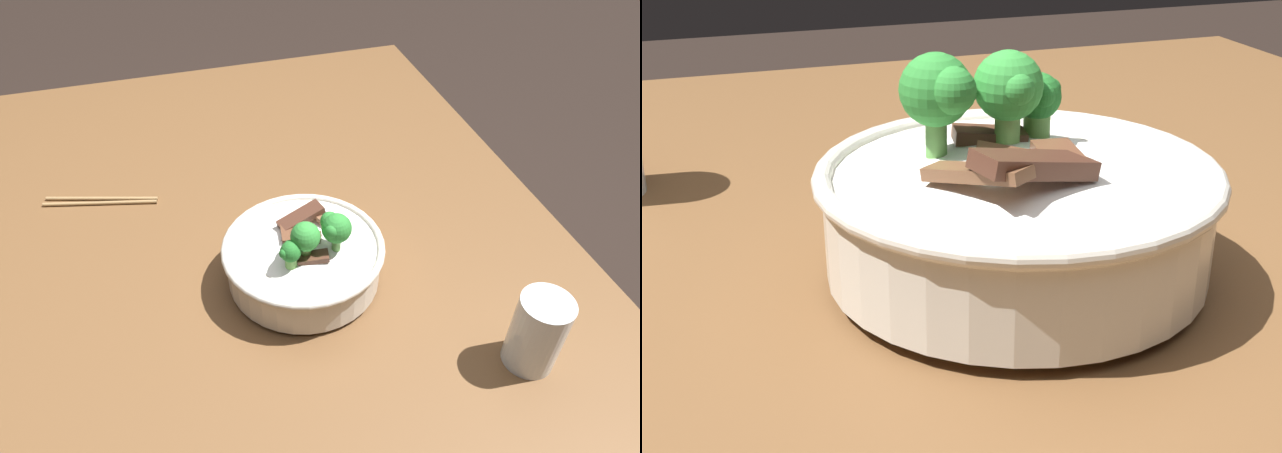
{
  "view_description": "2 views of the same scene",
  "coord_description": "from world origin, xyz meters",
  "views": [
    {
      "loc": [
        -0.69,
        0.11,
        1.48
      ],
      "look_at": [
        -0.07,
        -0.07,
        0.9
      ],
      "focal_mm": 31.66,
      "sensor_mm": 36.0,
      "label": 1
    },
    {
      "loc": [
        0.37,
        -0.23,
        1.07
      ],
      "look_at": [
        -0.12,
        -0.06,
        0.84
      ],
      "focal_mm": 48.92,
      "sensor_mm": 36.0,
      "label": 2
    }
  ],
  "objects": [
    {
      "name": "rice_bowl",
      "position": [
        -0.09,
        -0.04,
        0.87
      ],
      "size": [
        0.25,
        0.25,
        0.14
      ],
      "color": "silver",
      "rests_on": "dining_table"
    }
  ]
}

